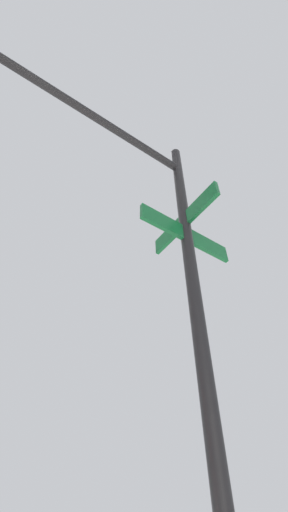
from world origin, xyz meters
name	(u,v)px	position (x,y,z in m)	size (l,w,h in m)	color
traffic_signal_near	(74,167)	(-6.34, -6.07, 3.59)	(2.20, 2.71, 5.10)	black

